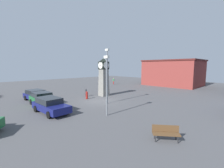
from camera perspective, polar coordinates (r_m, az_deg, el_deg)
The scene contains 12 objects.
ground_plane at distance 19.54m, azimuth -4.68°, elevation -6.56°, with size 75.20×75.20×0.00m, color #4C4C4F.
clock_tower at distance 22.78m, azimuth -3.19°, elevation 2.61°, with size 1.64×1.59×5.69m.
bollard_near_tower at distance 22.72m, azimuth -9.89°, elevation -3.28°, with size 0.27×0.27×1.14m.
bollard_mid_row at distance 21.04m, azimuth -9.57°, elevation -4.20°, with size 0.32×0.32×1.05m.
car_navy_sedan at distance 22.14m, azimuth -26.90°, elevation -3.79°, with size 4.36×2.36×1.40m.
car_near_tower at distance 19.29m, azimuth -24.97°, elevation -5.04°, with size 3.93×2.05×1.48m.
car_by_building at distance 15.81m, azimuth -22.41°, elevation -7.44°, with size 4.67×2.24×1.46m.
bench at distance 10.06m, azimuth 19.81°, elevation -16.84°, with size 1.57×1.43×0.90m.
pedestrian_crossing_lot at distance 37.46m, azimuth 0.61°, elevation 1.29°, with size 0.41×0.47×1.65m.
street_lamp_near_road at distance 17.85m, azimuth -1.82°, elevation 4.42°, with size 0.50×0.24×6.53m.
street_lamp_far_side at distance 13.38m, azimuth -2.04°, elevation 1.19°, with size 0.50×0.24×5.42m.
warehouse_blue_far at distance 38.62m, azimuth 22.24°, elevation 4.01°, with size 12.32×9.90×5.97m.
Camera 1 is at (14.88, -11.84, 4.48)m, focal length 24.00 mm.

